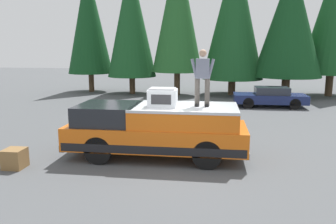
% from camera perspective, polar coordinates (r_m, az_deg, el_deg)
% --- Properties ---
extents(ground_plane, '(90.00, 90.00, 0.00)m').
position_cam_1_polar(ground_plane, '(10.14, 1.67, -8.62)').
color(ground_plane, '#4C4F51').
extents(pickup_truck, '(2.01, 5.54, 1.65)m').
position_cam_1_polar(pickup_truck, '(10.44, -1.96, -3.04)').
color(pickup_truck, orange).
rests_on(pickup_truck, ground).
extents(compressor_unit, '(0.65, 0.84, 0.56)m').
position_cam_1_polar(compressor_unit, '(10.01, -0.91, 2.50)').
color(compressor_unit, silver).
rests_on(compressor_unit, pickup_truck).
extents(person_on_truck_bed, '(0.29, 0.72, 1.69)m').
position_cam_1_polar(person_on_truck_bed, '(10.07, 5.89, 6.08)').
color(person_on_truck_bed, '#423D38').
rests_on(person_on_truck_bed, pickup_truck).
extents(parked_car_navy, '(1.64, 4.10, 1.16)m').
position_cam_1_polar(parked_car_navy, '(20.34, 16.98, 2.47)').
color(parked_car_navy, navy).
rests_on(parked_car_navy, ground).
extents(wooden_crate, '(0.56, 0.56, 0.56)m').
position_cam_1_polar(wooden_crate, '(10.58, -24.64, -7.21)').
color(wooden_crate, olive).
rests_on(wooden_crate, ground).
extents(conifer_far_left, '(4.21, 4.21, 10.08)m').
position_cam_1_polar(conifer_far_left, '(26.53, 26.66, 15.01)').
color(conifer_far_left, '#4C3826').
rests_on(conifer_far_left, ground).
extents(conifer_left, '(4.58, 4.58, 9.01)m').
position_cam_1_polar(conifer_left, '(24.64, 20.04, 14.46)').
color(conifer_left, '#4C3826').
rests_on(conifer_left, ground).
extents(conifer_center_left, '(4.36, 4.36, 10.33)m').
position_cam_1_polar(conifer_center_left, '(24.98, 11.22, 16.07)').
color(conifer_center_left, '#4C3826').
rests_on(conifer_center_left, ground).
extents(conifer_center_right, '(3.58, 3.58, 10.42)m').
position_cam_1_polar(conifer_center_right, '(24.36, 1.62, 17.14)').
color(conifer_center_right, '#4C3826').
rests_on(conifer_center_right, ground).
extents(conifer_right, '(3.57, 3.57, 9.55)m').
position_cam_1_polar(conifer_right, '(25.27, -6.32, 15.40)').
color(conifer_right, '#4C3826').
rests_on(conifer_right, ground).
extents(conifer_far_right, '(3.39, 3.39, 9.51)m').
position_cam_1_polar(conifer_far_right, '(26.99, -13.34, 15.00)').
color(conifer_far_right, '#4C3826').
rests_on(conifer_far_right, ground).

